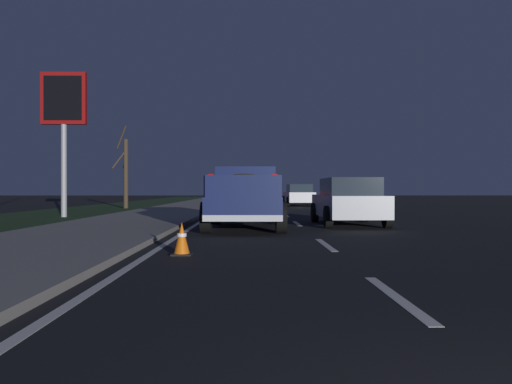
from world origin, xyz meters
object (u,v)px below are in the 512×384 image
at_px(pickup_truck, 245,196).
at_px(gas_price_sign, 64,109).
at_px(sedan_silver, 348,201).
at_px(sedan_white, 299,195).
at_px(traffic_cone_near, 182,239).
at_px(sedan_red, 250,194).
at_px(bare_tree_far, 125,171).

relative_size(pickup_truck, gas_price_sign, 0.89).
distance_m(sedan_silver, gas_price_sign, 12.71).
distance_m(sedan_silver, sedan_white, 19.21).
distance_m(gas_price_sign, traffic_cone_near, 14.79).
distance_m(sedan_silver, traffic_cone_near, 8.85).
bearing_deg(sedan_silver, sedan_white, -0.54).
bearing_deg(sedan_red, sedan_white, -148.51).
bearing_deg(bare_tree_far, gas_price_sign, 179.41).
xyz_separation_m(sedan_red, bare_tree_far, (-10.07, 7.72, 1.53)).
bearing_deg(pickup_truck, sedan_silver, -68.64).
bearing_deg(gas_price_sign, sedan_red, -21.27).
bearing_deg(bare_tree_far, traffic_cone_near, -163.64).
bearing_deg(gas_price_sign, traffic_cone_near, -151.75).
height_order(pickup_truck, sedan_red, pickup_truck).
relative_size(pickup_truck, traffic_cone_near, 9.39).
distance_m(pickup_truck, traffic_cone_near, 6.44).
xyz_separation_m(gas_price_sign, bare_tree_far, (10.01, -0.10, -2.24)).
height_order(sedan_white, traffic_cone_near, sedan_white).
relative_size(pickup_truck, sedan_red, 1.23).
relative_size(sedan_silver, traffic_cone_near, 7.62).
bearing_deg(sedan_red, gas_price_sign, 158.73).
bearing_deg(sedan_silver, sedan_red, 7.59).
relative_size(gas_price_sign, traffic_cone_near, 10.56).
xyz_separation_m(pickup_truck, traffic_cone_near, (-6.32, 1.05, -0.70)).
xyz_separation_m(pickup_truck, sedan_red, (26.25, -0.06, -0.20)).
height_order(pickup_truck, traffic_cone_near, pickup_truck).
distance_m(gas_price_sign, bare_tree_far, 10.26).
distance_m(pickup_truck, sedan_white, 20.84).
bearing_deg(pickup_truck, bare_tree_far, 25.33).
height_order(sedan_red, sedan_white, same).
bearing_deg(sedan_silver, bare_tree_far, 36.62).
height_order(bare_tree_far, traffic_cone_near, bare_tree_far).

